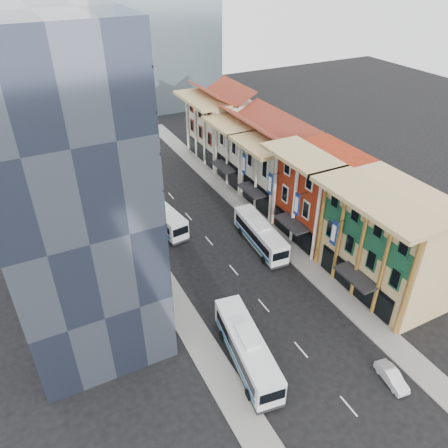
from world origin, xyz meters
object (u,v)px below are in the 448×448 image
bus_left_near (247,348)px  sedan_left (267,386)px  shophouse_tan (389,242)px  bus_left_far (161,215)px  bus_right (260,234)px  office_tower (59,175)px  sedan_right (392,377)px

bus_left_near → sedan_left: bearing=-81.8°
shophouse_tan → sedan_left: shophouse_tan is taller
shophouse_tan → bus_left_far: (-18.37, 23.37, -4.21)m
bus_left_near → bus_right: 19.24m
bus_left_near → bus_right: size_ratio=1.04×
shophouse_tan → office_tower: 35.19m
bus_left_far → sedan_left: bearing=-99.8°
shophouse_tan → bus_left_near: (-19.50, -2.83, -4.16)m
office_tower → bus_right: size_ratio=2.71×
bus_right → office_tower: bearing=-178.3°
bus_left_far → sedan_left: 29.93m
office_tower → bus_left_far: office_tower is taller
shophouse_tan → bus_left_far: shophouse_tan is taller
bus_left_far → bus_right: 14.32m
sedan_left → shophouse_tan: bearing=29.5°
bus_left_near → bus_right: (10.98, 15.80, -0.07)m
sedan_left → sedan_right: bearing=-10.7°
bus_left_far → shophouse_tan: bearing=-59.5°
bus_left_near → bus_left_far: bearing=95.7°
shophouse_tan → sedan_left: bearing=-161.5°
shophouse_tan → sedan_left: size_ratio=3.46×
sedan_right → bus_left_far: bearing=113.4°
sedan_right → bus_left_near: bearing=151.1°
bus_right → sedan_left: bearing=-115.1°
shophouse_tan → sedan_right: bearing=-129.6°
office_tower → sedan_left: size_ratio=7.40×
shophouse_tan → bus_left_near: shophouse_tan is taller
bus_right → bus_left_near: bearing=-120.5°
bus_left_far → sedan_right: bus_left_far is taller
sedan_right → bus_right: bearing=97.0°
bus_left_near → bus_left_far: bus_left_near is taller
bus_left_near → sedan_left: (0.00, -3.70, -1.15)m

